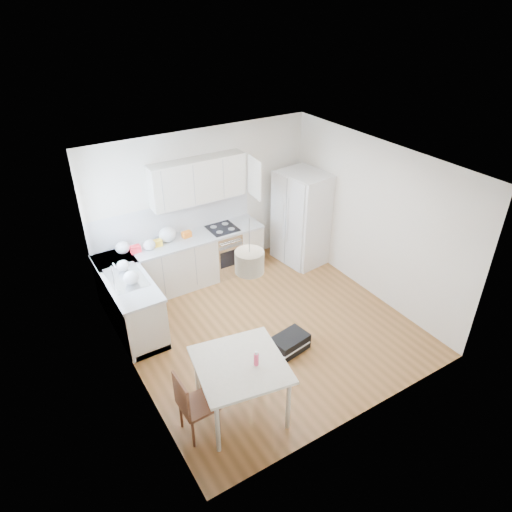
{
  "coord_description": "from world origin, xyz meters",
  "views": [
    {
      "loc": [
        -3.14,
        -4.78,
        4.74
      ],
      "look_at": [
        0.05,
        0.4,
        1.1
      ],
      "focal_mm": 32.0,
      "sensor_mm": 36.0,
      "label": 1
    }
  ],
  "objects": [
    {
      "name": "grocery_bag_c",
      "position": [
        -0.82,
        1.87,
        1.06
      ],
      "size": [
        0.3,
        0.26,
        0.27
      ],
      "primitive_type": "ellipsoid",
      "color": "white",
      "rests_on": "counter_back"
    },
    {
      "name": "grocery_bag_d",
      "position": [
        -1.76,
        1.36,
        1.01
      ],
      "size": [
        0.2,
        0.17,
        0.18
      ],
      "primitive_type": "ellipsoid",
      "color": "white",
      "rests_on": "counter_back"
    },
    {
      "name": "wall_back",
      "position": [
        0.0,
        2.1,
        1.35
      ],
      "size": [
        4.2,
        0.0,
        4.2
      ],
      "primitive_type": "plane",
      "rotation": [
        1.57,
        0.0,
        0.0
      ],
      "color": "silver",
      "rests_on": "floor"
    },
    {
      "name": "drink_bottle",
      "position": [
        -1.04,
        -1.37,
        0.93
      ],
      "size": [
        0.06,
        0.06,
        0.2
      ],
      "primitive_type": "cylinder",
      "rotation": [
        0.0,
        0.0,
        -0.1
      ],
      "color": "#F3436A",
      "rests_on": "dining_table"
    },
    {
      "name": "snack_red",
      "position": [
        -1.42,
        1.8,
        0.98
      ],
      "size": [
        0.17,
        0.11,
        0.12
      ],
      "primitive_type": "cube",
      "rotation": [
        0.0,
        0.0,
        0.03
      ],
      "color": "red",
      "rests_on": "counter_back"
    },
    {
      "name": "grocery_bag_e",
      "position": [
        -1.77,
        0.94,
        1.02
      ],
      "size": [
        0.23,
        0.2,
        0.21
      ],
      "primitive_type": "ellipsoid",
      "color": "white",
      "rests_on": "counter_left"
    },
    {
      "name": "counter_back",
      "position": [
        -0.6,
        1.8,
        0.9
      ],
      "size": [
        3.02,
        0.64,
        0.04
      ],
      "primitive_type": "cube",
      "color": "#A8ABAD",
      "rests_on": "cabinets_back"
    },
    {
      "name": "snack_yellow",
      "position": [
        -1.04,
        1.81,
        0.98
      ],
      "size": [
        0.17,
        0.11,
        0.11
      ],
      "primitive_type": "cube",
      "rotation": [
        0.0,
        0.0,
        -0.09
      ],
      "color": "yellow",
      "rests_on": "counter_back"
    },
    {
      "name": "sink",
      "position": [
        -1.8,
        1.15,
        0.92
      ],
      "size": [
        0.5,
        0.8,
        0.16
      ],
      "primitive_type": null,
      "color": "silver",
      "rests_on": "counter_left"
    },
    {
      "name": "upper_cabinets",
      "position": [
        -0.15,
        1.94,
        1.88
      ],
      "size": [
        1.7,
        0.32,
        0.75
      ],
      "primitive_type": "cube",
      "color": "beige",
      "rests_on": "wall_back"
    },
    {
      "name": "cabinets_left",
      "position": [
        -1.8,
        1.2,
        0.44
      ],
      "size": [
        0.6,
        1.8,
        0.88
      ],
      "primitive_type": "cube",
      "color": "beige",
      "rests_on": "floor"
    },
    {
      "name": "backsplash_back",
      "position": [
        -0.6,
        2.09,
        1.21
      ],
      "size": [
        3.0,
        0.01,
        0.58
      ],
      "primitive_type": "cube",
      "color": "white",
      "rests_on": "wall_back"
    },
    {
      "name": "snack_orange",
      "position": [
        -0.48,
        1.84,
        0.97
      ],
      "size": [
        0.17,
        0.12,
        0.11
      ],
      "primitive_type": "cube",
      "rotation": [
        0.0,
        0.0,
        0.15
      ],
      "color": "orange",
      "rests_on": "counter_back"
    },
    {
      "name": "gym_bag",
      "position": [
        0.01,
        -0.64,
        0.12
      ],
      "size": [
        0.59,
        0.43,
        0.25
      ],
      "primitive_type": "cube",
      "rotation": [
        0.0,
        0.0,
        0.16
      ],
      "color": "black",
      "rests_on": "floor"
    },
    {
      "name": "range_oven",
      "position": [
        0.2,
        1.8,
        0.44
      ],
      "size": [
        0.5,
        0.61,
        0.88
      ],
      "primitive_type": null,
      "color": "silver",
      "rests_on": "floor"
    },
    {
      "name": "refrigerator",
      "position": [
        1.73,
        1.41,
        0.9
      ],
      "size": [
        0.97,
        1.0,
        1.81
      ],
      "primitive_type": null,
      "rotation": [
        0.0,
        0.0,
        0.12
      ],
      "color": "white",
      "rests_on": "floor"
    },
    {
      "name": "dining_table",
      "position": [
        -1.19,
        -1.26,
        0.74
      ],
      "size": [
        1.22,
        1.22,
        0.83
      ],
      "rotation": [
        0.0,
        0.0,
        -0.17
      ],
      "color": "#BEB8A2",
      "rests_on": "floor"
    },
    {
      "name": "cabinets_back",
      "position": [
        -0.6,
        1.8,
        0.44
      ],
      "size": [
        3.0,
        0.6,
        0.88
      ],
      "primitive_type": "cube",
      "color": "beige",
      "rests_on": "floor"
    },
    {
      "name": "backsplash_left",
      "position": [
        -2.09,
        1.2,
        1.21
      ],
      "size": [
        0.01,
        1.8,
        0.58
      ],
      "primitive_type": "cube",
      "color": "white",
      "rests_on": "wall_left"
    },
    {
      "name": "pendant_lamp",
      "position": [
        -1.02,
        -1.2,
        2.18
      ],
      "size": [
        0.37,
        0.37,
        0.25
      ],
      "primitive_type": "cylinder",
      "rotation": [
        0.0,
        0.0,
        0.17
      ],
      "color": "#C7B599",
      "rests_on": "ceiling"
    },
    {
      "name": "counter_left",
      "position": [
        -1.8,
        1.2,
        0.9
      ],
      "size": [
        0.64,
        1.82,
        0.04
      ],
      "primitive_type": "cube",
      "color": "#A8ABAD",
      "rests_on": "cabinets_left"
    },
    {
      "name": "grocery_bag_a",
      "position": [
        -1.6,
        1.87,
        1.03
      ],
      "size": [
        0.24,
        0.2,
        0.21
      ],
      "primitive_type": "ellipsoid",
      "color": "white",
      "rests_on": "counter_back"
    },
    {
      "name": "ceiling",
      "position": [
        0.0,
        0.0,
        2.7
      ],
      "size": [
        4.2,
        4.2,
        0.0
      ],
      "primitive_type": "plane",
      "rotation": [
        3.14,
        0.0,
        0.0
      ],
      "color": "white",
      "rests_on": "wall_back"
    },
    {
      "name": "grocery_bag_b",
      "position": [
        -1.19,
        1.75,
        1.01
      ],
      "size": [
        0.21,
        0.18,
        0.19
      ],
      "primitive_type": "ellipsoid",
      "color": "white",
      "rests_on": "counter_back"
    },
    {
      "name": "dining_chair",
      "position": [
        -1.76,
        -1.24,
        0.47
      ],
      "size": [
        0.41,
        0.41,
        0.95
      ],
      "primitive_type": null,
      "rotation": [
        0.0,
        0.0,
        0.02
      ],
      "color": "#4A2816",
      "rests_on": "floor"
    },
    {
      "name": "wall_left",
      "position": [
        -2.1,
        0.0,
        1.35
      ],
      "size": [
        0.0,
        4.2,
        4.2
      ],
      "primitive_type": "plane",
      "rotation": [
        1.57,
        0.0,
        1.57
      ],
      "color": "silver",
      "rests_on": "floor"
    },
    {
      "name": "window_glassblock",
      "position": [
        -2.09,
        1.15,
        1.75
      ],
      "size": [
        0.02,
        1.0,
        1.0
      ],
      "primitive_type": "cube",
      "color": "#BFE0F9",
      "rests_on": "wall_left"
    },
    {
      "name": "wall_right",
      "position": [
        2.1,
        0.0,
        1.35
      ],
      "size": [
        0.0,
        4.2,
        4.2
      ],
      "primitive_type": "plane",
      "rotation": [
        1.57,
        0.0,
        -1.57
      ],
      "color": "silver",
      "rests_on": "floor"
    },
    {
      "name": "floor",
      "position": [
        0.0,
        0.0,
        0.0
      ],
      "size": [
        4.2,
        4.2,
        0.0
      ],
      "primitive_type": "plane",
      "color": "brown",
      "rests_on": "ground"
    }
  ]
}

